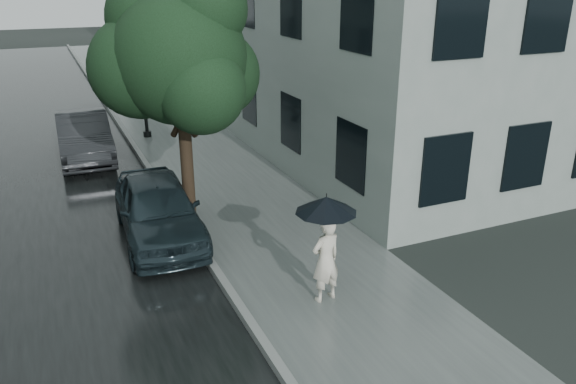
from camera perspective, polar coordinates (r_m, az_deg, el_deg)
name	(u,v)px	position (r m, az deg, el deg)	size (l,w,h in m)	color
ground	(337,308)	(9.92, 5.01, -11.63)	(120.00, 120.00, 0.00)	black
sidewalk	(182,136)	(20.45, -10.74, 5.64)	(3.50, 60.00, 0.01)	slate
kerb_near	(129,139)	(20.12, -15.82, 5.16)	(0.15, 60.00, 0.15)	slate
asphalt_road	(18,154)	(19.99, -25.72, 3.52)	(6.85, 60.00, 0.00)	black
pedestrian	(326,260)	(9.74, 3.85, -6.89)	(0.57, 0.37, 1.55)	silver
umbrella	(326,205)	(9.35, 3.90, -1.29)	(1.13, 1.13, 1.05)	black
street_tree	(178,55)	(12.00, -11.09, 13.49)	(3.60, 3.27, 5.59)	#332619
lamp_post	(135,46)	(20.03, -15.31, 14.10)	(0.82, 0.47, 5.50)	black
car_near	(158,209)	(12.33, -13.07, -1.65)	(1.62, 4.02, 1.37)	#1B292F
car_far	(84,137)	(18.44, -20.01, 5.31)	(1.50, 4.29, 1.41)	#222427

